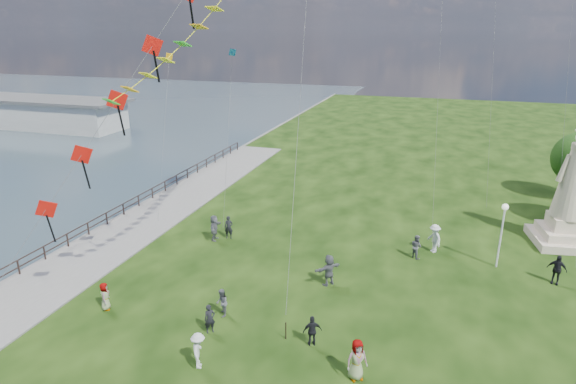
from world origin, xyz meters
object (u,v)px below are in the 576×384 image
(person_3, at_px, (312,331))
(person_4, at_px, (357,360))
(person_7, at_px, (416,246))
(person_8, at_px, (434,238))
(person_9, at_px, (557,269))
(person_1, at_px, (222,303))
(person_10, at_px, (105,296))
(person_6, at_px, (229,227))
(lamppost, at_px, (503,222))
(pier_pavilion, at_px, (35,112))
(person_2, at_px, (198,351))
(person_11, at_px, (329,270))
(person_5, at_px, (214,228))
(person_0, at_px, (210,319))
(statue, at_px, (570,203))

(person_3, distance_m, person_4, 2.82)
(person_4, distance_m, person_7, 12.31)
(person_8, xyz_separation_m, person_9, (6.73, -2.13, -0.07))
(person_1, bearing_deg, person_10, -102.23)
(person_6, relative_size, person_8, 0.85)
(person_6, bearing_deg, lamppost, -11.71)
(person_3, bearing_deg, pier_pavilion, -64.66)
(lamppost, distance_m, person_8, 4.36)
(person_8, bearing_deg, person_2, -66.77)
(pier_pavilion, bearing_deg, lamppost, -24.32)
(person_8, bearing_deg, person_9, 37.56)
(person_4, bearing_deg, person_11, 77.88)
(person_1, xyz_separation_m, person_11, (4.40, 4.70, 0.18))
(lamppost, distance_m, person_3, 14.06)
(lamppost, bearing_deg, person_11, -150.61)
(person_3, height_order, person_5, person_5)
(person_3, height_order, person_11, person_11)
(lamppost, distance_m, person_0, 17.86)
(person_4, bearing_deg, person_5, 103.64)
(person_3, height_order, person_7, person_7)
(person_4, distance_m, person_11, 7.74)
(person_7, xyz_separation_m, person_8, (1.04, 1.20, 0.18))
(statue, relative_size, lamppost, 1.90)
(person_1, distance_m, person_10, 6.12)
(person_1, xyz_separation_m, person_3, (4.95, -0.90, 0.01))
(person_2, bearing_deg, person_6, -5.07)
(lamppost, bearing_deg, person_0, -140.15)
(pier_pavilion, bearing_deg, person_3, -35.98)
(person_4, distance_m, person_8, 13.66)
(person_0, height_order, person_9, person_9)
(person_6, xyz_separation_m, person_11, (8.04, -4.12, 0.12))
(person_4, relative_size, person_11, 1.00)
(lamppost, xyz_separation_m, person_6, (-17.29, -1.09, -2.15))
(lamppost, bearing_deg, person_9, -20.84)
(pier_pavilion, distance_m, person_7, 64.35)
(person_3, xyz_separation_m, person_5, (-9.39, 9.16, 0.15))
(person_7, bearing_deg, person_0, 95.50)
(statue, xyz_separation_m, person_11, (-13.77, -10.22, -2.01))
(person_9, height_order, person_10, person_9)
(person_8, relative_size, person_11, 1.03)
(person_1, distance_m, person_8, 14.74)
(statue, relative_size, person_8, 4.09)
(person_9, bearing_deg, pier_pavilion, 172.83)
(pier_pavilion, xyz_separation_m, statue, (67.02, -23.24, 1.09))
(person_6, height_order, person_11, person_11)
(person_0, bearing_deg, person_1, 49.26)
(statue, distance_m, person_6, 22.75)
(person_7, distance_m, person_9, 7.83)
(person_5, bearing_deg, statue, -81.58)
(lamppost, relative_size, person_0, 2.81)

